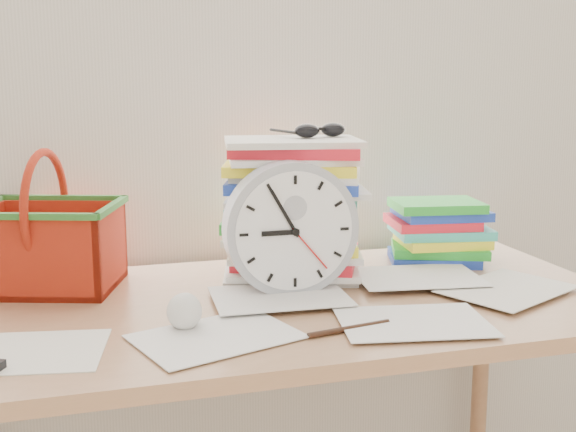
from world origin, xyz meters
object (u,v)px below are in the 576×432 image
object	(u,v)px
desk	(285,334)
paper_stack	(293,208)
clock	(291,229)
book_stack	(437,231)
basket	(47,221)

from	to	relation	value
desk	paper_stack	xyz separation A→B (m)	(0.07, 0.17, 0.23)
clock	book_stack	xyz separation A→B (m)	(0.42, 0.16, -0.06)
book_stack	clock	bearing A→B (deg)	-158.90
clock	book_stack	bearing A→B (deg)	21.10
paper_stack	book_stack	distance (m)	0.38
desk	paper_stack	size ratio (longest dim) A/B	4.43
desk	basket	distance (m)	0.56
clock	basket	size ratio (longest dim) A/B	0.95
paper_stack	clock	distance (m)	0.15
desk	book_stack	world-z (taller)	book_stack
clock	basket	world-z (taller)	basket
clock	basket	xyz separation A→B (m)	(-0.48, 0.19, 0.01)
book_stack	basket	xyz separation A→B (m)	(-0.90, 0.02, 0.07)
desk	paper_stack	distance (m)	0.29
paper_stack	clock	bearing A→B (deg)	-107.76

